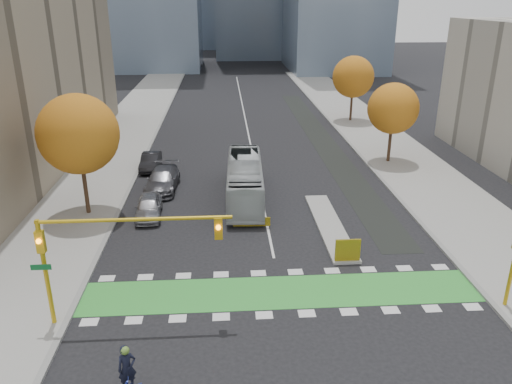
{
  "coord_description": "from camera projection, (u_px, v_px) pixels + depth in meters",
  "views": [
    {
      "loc": [
        -2.68,
        -19.86,
        13.76
      ],
      "look_at": [
        -0.84,
        7.73,
        3.0
      ],
      "focal_mm": 35.0,
      "sensor_mm": 36.0,
      "label": 1
    }
  ],
  "objects": [
    {
      "name": "median_island",
      "position": [
        329.0,
        225.0,
        32.21
      ],
      "size": [
        1.6,
        10.0,
        0.16
      ],
      "primitive_type": "cube",
      "color": "gray",
      "rests_on": "ground"
    },
    {
      "name": "tree_west",
      "position": [
        78.0,
        134.0,
        32.0
      ],
      "size": [
        5.2,
        5.2,
        8.22
      ],
      "color": "#332114",
      "rests_on": "ground"
    },
    {
      "name": "cyclist",
      "position": [
        129.0,
        382.0,
        18.04
      ],
      "size": [
        1.47,
        2.15,
        2.35
      ],
      "rotation": [
        0.0,
        0.0,
        0.42
      ],
      "color": "#21329A",
      "rests_on": "ground"
    },
    {
      "name": "parked_car_a",
      "position": [
        149.0,
        207.0,
        33.46
      ],
      "size": [
        1.94,
        4.28,
        1.43
      ],
      "primitive_type": "imported",
      "rotation": [
        0.0,
        0.0,
        0.06
      ],
      "color": "gray",
      "rests_on": "ground"
    },
    {
      "name": "curb_east",
      "position": [
        372.0,
        169.0,
        42.81
      ],
      "size": [
        0.3,
        120.0,
        0.16
      ],
      "primitive_type": "cube",
      "color": "gray",
      "rests_on": "ground"
    },
    {
      "name": "ground",
      "position": [
        285.0,
        309.0,
        23.62
      ],
      "size": [
        300.0,
        300.0,
        0.0
      ],
      "primitive_type": "plane",
      "color": "black",
      "rests_on": "ground"
    },
    {
      "name": "centre_line",
      "position": [
        245.0,
        119.0,
        60.81
      ],
      "size": [
        0.15,
        70.0,
        0.01
      ],
      "primitive_type": "cube",
      "color": "silver",
      "rests_on": "ground"
    },
    {
      "name": "bus",
      "position": [
        245.0,
        180.0,
        36.12
      ],
      "size": [
        2.85,
        10.57,
        2.92
      ],
      "primitive_type": "imported",
      "rotation": [
        0.0,
        0.0,
        -0.04
      ],
      "color": "#AFB5B7",
      "rests_on": "ground"
    },
    {
      "name": "sidewalk_east",
      "position": [
        412.0,
        168.0,
        43.03
      ],
      "size": [
        7.0,
        120.0,
        0.15
      ],
      "primitive_type": "cube",
      "color": "gray",
      "rests_on": "ground"
    },
    {
      "name": "sidewalk_west",
      "position": [
        94.0,
        175.0,
        41.35
      ],
      "size": [
        7.0,
        120.0,
        0.15
      ],
      "primitive_type": "cube",
      "color": "gray",
      "rests_on": "ground"
    },
    {
      "name": "tree_east_near",
      "position": [
        393.0,
        109.0,
        43.06
      ],
      "size": [
        4.4,
        4.4,
        7.08
      ],
      "color": "#332114",
      "rests_on": "ground"
    },
    {
      "name": "curb_west",
      "position": [
        137.0,
        174.0,
        41.57
      ],
      "size": [
        0.3,
        120.0,
        0.16
      ],
      "primitive_type": "cube",
      "color": "gray",
      "rests_on": "ground"
    },
    {
      "name": "parked_car_b",
      "position": [
        151.0,
        161.0,
        42.79
      ],
      "size": [
        1.52,
        4.2,
        1.38
      ],
      "primitive_type": "imported",
      "rotation": [
        0.0,
        0.0,
        -0.02
      ],
      "color": "black",
      "rests_on": "ground"
    },
    {
      "name": "hazard_board",
      "position": [
        348.0,
        250.0,
        27.49
      ],
      "size": [
        1.4,
        0.12,
        1.3
      ],
      "primitive_type": "cube",
      "color": "yellow",
      "rests_on": "median_island"
    },
    {
      "name": "parked_car_c",
      "position": [
        163.0,
        180.0,
        38.2
      ],
      "size": [
        2.5,
        5.57,
        1.59
      ],
      "primitive_type": "imported",
      "rotation": [
        0.0,
        0.0,
        -0.05
      ],
      "color": "#525257",
      "rests_on": "ground"
    },
    {
      "name": "bike_crossing",
      "position": [
        281.0,
        292.0,
        25.02
      ],
      "size": [
        20.0,
        3.0,
        0.01
      ],
      "primitive_type": "cube",
      "color": "green",
      "rests_on": "ground"
    },
    {
      "name": "tree_east_far",
      "position": [
        353.0,
        77.0,
        57.83
      ],
      "size": [
        4.8,
        4.8,
        7.65
      ],
      "color": "#332114",
      "rests_on": "ground"
    },
    {
      "name": "bike_lane_paint",
      "position": [
        321.0,
        140.0,
        51.98
      ],
      "size": [
        2.5,
        50.0,
        0.01
      ],
      "primitive_type": "cube",
      "color": "black",
      "rests_on": "ground"
    },
    {
      "name": "traffic_signal_west",
      "position": [
        103.0,
        243.0,
        21.19
      ],
      "size": [
        8.53,
        0.56,
        5.2
      ],
      "color": "#BF9914",
      "rests_on": "ground"
    }
  ]
}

